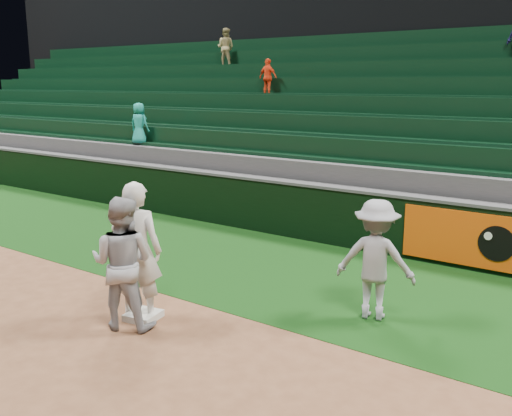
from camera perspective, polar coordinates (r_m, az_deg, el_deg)
The scene contains 9 objects.
ground at distance 8.43m, azimuth -9.94°, elevation -11.35°, with size 70.00×70.00×0.00m, color brown.
foul_grass at distance 10.58m, azimuth 1.77°, elevation -6.13°, with size 36.00×4.20×0.01m, color black.
upper_deck at distance 23.61m, azimuth 22.93°, elevation 17.89°, with size 40.00×12.00×12.00m, color black.
first_base at distance 8.61m, azimuth -11.21°, elevation -10.51°, with size 0.44×0.44×0.10m, color silver.
first_baseman at distance 8.37m, azimuth -11.84°, elevation -4.20°, with size 0.74×0.48×2.03m, color silver.
baserunner at distance 8.12m, azimuth -13.22°, elevation -5.38°, with size 0.91×0.71×1.87m, color #9B9DA5.
base_coach at distance 8.39m, azimuth 11.88°, elevation -5.08°, with size 1.14×0.65×1.76m, color gray.
field_wall at distance 12.22m, azimuth 7.65°, elevation -0.63°, with size 36.00×0.45×1.25m.
stadium_seating at distance 15.45m, azimuth 14.33°, elevation 5.84°, with size 36.00×5.95×5.16m.
Camera 1 is at (5.59, -5.34, 3.37)m, focal length 40.00 mm.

